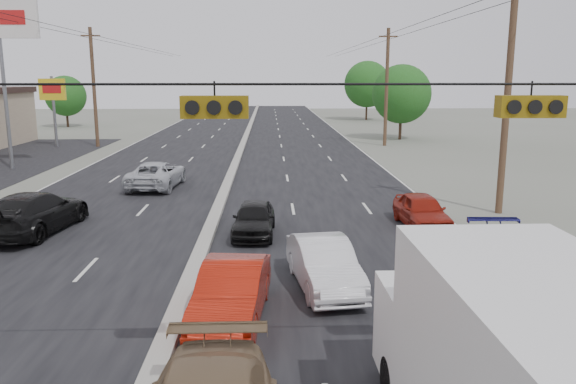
% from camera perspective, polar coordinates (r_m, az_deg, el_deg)
% --- Properties ---
extents(road_surface, '(20.00, 160.00, 0.02)m').
position_cam_1_polar(road_surface, '(39.39, -5.32, 2.91)').
color(road_surface, black).
rests_on(road_surface, ground).
extents(center_median, '(0.50, 160.00, 0.20)m').
position_cam_1_polar(center_median, '(39.37, -5.32, 3.05)').
color(center_median, gray).
rests_on(center_median, ground).
extents(utility_pole_left_c, '(1.60, 0.30, 10.00)m').
position_cam_1_polar(utility_pole_left_c, '(51.08, -19.12, 10.06)').
color(utility_pole_left_c, '#422D1E').
rests_on(utility_pole_left_c, ground).
extents(utility_pole_right_b, '(1.60, 0.30, 10.00)m').
position_cam_1_polar(utility_pole_right_b, '(25.95, 21.39, 9.03)').
color(utility_pole_right_b, '#422D1E').
rests_on(utility_pole_right_b, ground).
extents(utility_pole_right_c, '(1.60, 0.30, 10.00)m').
position_cam_1_polar(utility_pole_right_c, '(49.92, 9.99, 10.49)').
color(utility_pole_right_c, '#422D1E').
rests_on(utility_pole_right_c, ground).
extents(traffic_signals, '(25.00, 0.30, 0.54)m').
position_cam_1_polar(traffic_signals, '(8.93, -8.10, 8.82)').
color(traffic_signals, black).
rests_on(traffic_signals, ground).
extents(pole_sign_far, '(2.20, 0.25, 6.00)m').
position_cam_1_polar(pole_sign_far, '(52.22, -22.78, 9.05)').
color(pole_sign_far, slate).
rests_on(pole_sign_far, ground).
extents(tree_left_far, '(4.80, 4.80, 6.12)m').
position_cam_1_polar(tree_left_far, '(73.08, -21.66, 9.06)').
color(tree_left_far, '#382619').
rests_on(tree_left_far, ground).
extents(tree_right_mid, '(5.60, 5.60, 7.14)m').
position_cam_1_polar(tree_right_mid, '(55.36, 11.46, 9.73)').
color(tree_right_mid, '#382619').
rests_on(tree_right_mid, ground).
extents(tree_right_far, '(6.40, 6.40, 8.16)m').
position_cam_1_polar(tree_right_far, '(80.05, 8.05, 10.79)').
color(tree_right_far, '#382619').
rests_on(tree_right_far, ground).
extents(box_truck, '(2.56, 7.06, 3.57)m').
position_cam_1_polar(box_truck, '(8.60, 22.06, -17.61)').
color(box_truck, black).
rests_on(box_truck, ground).
extents(red_sedan, '(1.92, 4.45, 1.42)m').
position_cam_1_polar(red_sedan, '(14.06, -5.73, -10.15)').
color(red_sedan, '#A21909').
rests_on(red_sedan, ground).
extents(queue_car_a, '(1.69, 3.84, 1.29)m').
position_cam_1_polar(queue_car_a, '(21.31, -3.48, -2.74)').
color(queue_car_a, black).
rests_on(queue_car_a, ground).
extents(queue_car_b, '(2.06, 4.41, 1.40)m').
position_cam_1_polar(queue_car_b, '(16.04, 3.67, -7.39)').
color(queue_car_b, silver).
rests_on(queue_car_b, ground).
extents(queue_car_d, '(2.23, 4.95, 1.41)m').
position_cam_1_polar(queue_car_d, '(17.77, 22.33, -6.34)').
color(queue_car_d, '#111155').
rests_on(queue_car_d, ground).
extents(queue_car_e, '(1.77, 4.02, 1.35)m').
position_cam_1_polar(queue_car_e, '(22.97, 13.44, -1.91)').
color(queue_car_e, maroon).
rests_on(queue_car_e, ground).
extents(oncoming_near, '(2.95, 5.78, 1.61)m').
position_cam_1_polar(oncoming_near, '(23.67, -24.35, -1.92)').
color(oncoming_near, black).
rests_on(oncoming_near, ground).
extents(oncoming_far, '(2.74, 5.29, 1.43)m').
position_cam_1_polar(oncoming_far, '(31.28, -13.20, 1.71)').
color(oncoming_far, '#B8BBC1').
rests_on(oncoming_far, ground).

